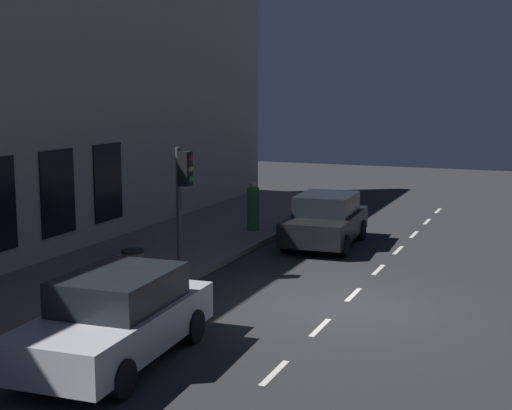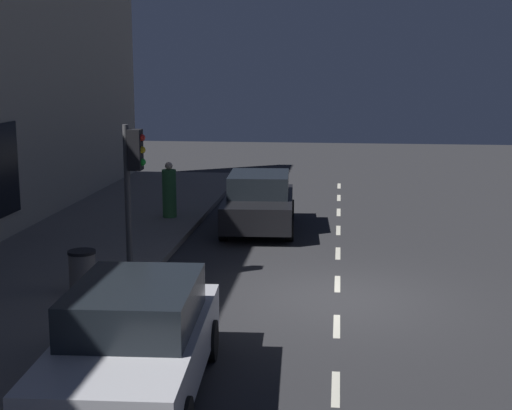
# 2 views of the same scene
# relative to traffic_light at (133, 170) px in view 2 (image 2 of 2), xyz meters

# --- Properties ---
(ground_plane) EXTENTS (60.00, 60.00, 0.00)m
(ground_plane) POSITION_rel_traffic_light_xyz_m (-4.26, 0.64, -2.41)
(ground_plane) COLOR #28282B
(sidewalk) EXTENTS (4.50, 32.00, 0.15)m
(sidewalk) POSITION_rel_traffic_light_xyz_m (1.99, 0.64, -2.34)
(sidewalk) COLOR slate
(sidewalk) RESTS_ON ground
(lane_centre_line) EXTENTS (0.12, 27.20, 0.01)m
(lane_centre_line) POSITION_rel_traffic_light_xyz_m (-4.26, -0.36, -2.41)
(lane_centre_line) COLOR beige
(lane_centre_line) RESTS_ON ground
(traffic_light) EXTENTS (0.47, 0.32, 3.20)m
(traffic_light) POSITION_rel_traffic_light_xyz_m (0.00, 0.00, 0.00)
(traffic_light) COLOR #424244
(traffic_light) RESTS_ON sidewalk
(parked_car_0) EXTENTS (2.14, 4.21, 1.58)m
(parked_car_0) POSITION_rel_traffic_light_xyz_m (-2.03, -5.42, -1.62)
(parked_car_0) COLOR black
(parked_car_0) RESTS_ON ground
(parked_car_1) EXTENTS (2.15, 4.49, 1.58)m
(parked_car_1) POSITION_rel_traffic_light_xyz_m (-1.47, 5.34, -1.62)
(parked_car_1) COLOR #B7B7BC
(parked_car_1) RESTS_ON ground
(pedestrian_0) EXTENTS (0.45, 0.45, 1.63)m
(pedestrian_0) POSITION_rel_traffic_light_xyz_m (0.69, -6.16, -1.52)
(pedestrian_0) COLOR #336B38
(pedestrian_0) RESTS_ON sidewalk
(trash_bin) EXTENTS (0.55, 0.55, 0.83)m
(trash_bin) POSITION_rel_traffic_light_xyz_m (0.73, 1.23, -1.84)
(trash_bin) COLOR slate
(trash_bin) RESTS_ON sidewalk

